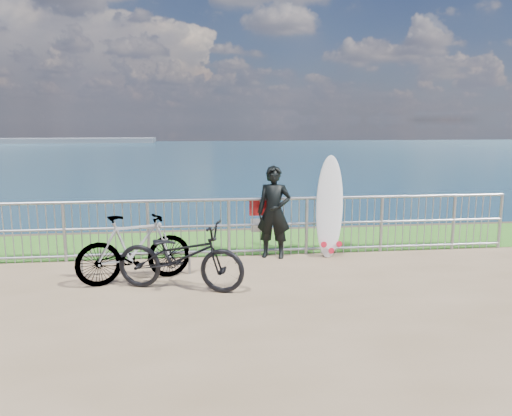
{
  "coord_description": "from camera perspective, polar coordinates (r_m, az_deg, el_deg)",
  "views": [
    {
      "loc": [
        -1.1,
        -7.62,
        2.57
      ],
      "look_at": [
        -0.03,
        1.2,
        1.0
      ],
      "focal_mm": 35.0,
      "sensor_mm": 36.0,
      "label": 1
    }
  ],
  "objects": [
    {
      "name": "seascape",
      "position": [
        161.0,
        -22.44,
        6.93
      ],
      "size": [
        260.0,
        260.0,
        5.0
      ],
      "color": "brown",
      "rests_on": "ground"
    },
    {
      "name": "bicycle_near",
      "position": [
        7.7,
        -8.64,
        -5.49
      ],
      "size": [
        2.12,
        1.28,
        1.05
      ],
      "primitive_type": "imported",
      "rotation": [
        0.0,
        0.0,
        1.26
      ],
      "color": "black",
      "rests_on": "ground"
    },
    {
      "name": "grass_strip",
      "position": [
        10.69,
        -0.81,
        -3.83
      ],
      "size": [
        120.0,
        120.0,
        0.0
      ],
      "primitive_type": "plane",
      "color": "#2E6F1E",
      "rests_on": "ground"
    },
    {
      "name": "railing",
      "position": [
        9.5,
        0.01,
        -2.07
      ],
      "size": [
        10.06,
        0.1,
        1.13
      ],
      "color": "#92949A",
      "rests_on": "ground"
    },
    {
      "name": "surfer",
      "position": [
        9.34,
        2.06,
        -0.48
      ],
      "size": [
        0.73,
        0.59,
        1.74
      ],
      "primitive_type": "imported",
      "rotation": [
        0.0,
        0.0,
        -0.31
      ],
      "color": "black",
      "rests_on": "ground"
    },
    {
      "name": "surfboard",
      "position": [
        9.54,
        8.39,
        -0.23
      ],
      "size": [
        0.62,
        0.58,
        1.93
      ],
      "color": "silver",
      "rests_on": "ground"
    },
    {
      "name": "bike_rack",
      "position": [
        8.55,
        -13.57,
        -5.39
      ],
      "size": [
        1.96,
        0.05,
        0.41
      ],
      "color": "#92949A",
      "rests_on": "ground"
    },
    {
      "name": "bicycle_far",
      "position": [
        8.21,
        -13.73,
        -4.5
      ],
      "size": [
        1.91,
        1.09,
        1.11
      ],
      "primitive_type": "imported",
      "rotation": [
        0.0,
        0.0,
        1.9
      ],
      "color": "black",
      "rests_on": "ground"
    }
  ]
}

